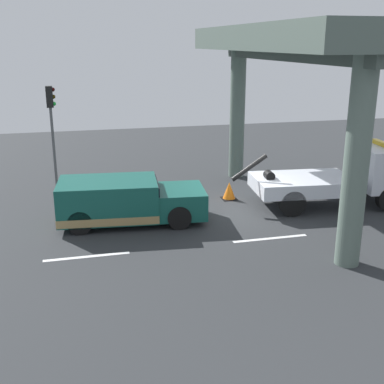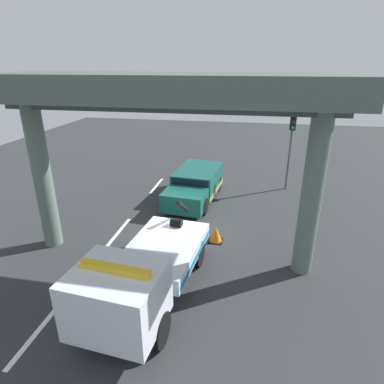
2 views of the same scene
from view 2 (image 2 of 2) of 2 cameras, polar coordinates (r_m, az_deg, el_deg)
ground_plane at (r=14.41m, az=-2.59°, el=-8.17°), size 60.00×40.00×0.10m
lane_stripe_west at (r=20.29m, az=-6.29°, el=1.13°), size 2.60×0.16×0.01m
lane_stripe_mid at (r=15.18m, az=-12.78°, el=-6.85°), size 2.60×0.16×0.01m
lane_stripe_east at (r=11.00m, az=-25.71°, el=-21.42°), size 2.60×0.16×0.01m
tow_truck_white at (r=10.19m, az=-8.98°, el=-14.30°), size 7.34×2.96×2.46m
towed_van_green at (r=18.05m, az=0.62°, el=1.20°), size 5.38×2.67×1.58m
overpass_structure at (r=11.13m, az=-4.88°, el=15.51°), size 3.60×12.11×6.85m
traffic_light_near at (r=19.61m, az=17.19°, el=9.50°), size 0.39×0.32×4.49m
traffic_light_far at (r=11.60m, az=20.92°, el=-0.65°), size 0.39×0.32×4.12m
traffic_cone_orange at (r=13.96m, az=4.23°, el=-7.42°), size 0.60×0.60×0.72m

